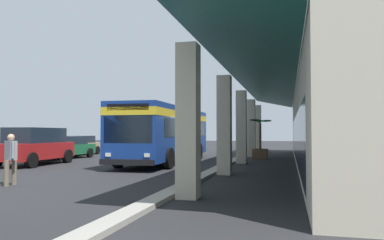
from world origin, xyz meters
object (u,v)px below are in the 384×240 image
at_px(transit_bus, 166,130).
at_px(parked_suv_red, 35,146).
at_px(pedestrian, 11,157).
at_px(parked_sedan_tan, 77,145).
at_px(parked_sedan_green, 65,147).
at_px(potted_palm, 260,150).

distance_m(transit_bus, parked_suv_red, 7.09).
bearing_deg(pedestrian, transit_bus, 169.50).
distance_m(parked_suv_red, parked_sedan_tan, 8.67).
xyz_separation_m(transit_bus, pedestrian, (10.19, -1.89, -0.92)).
distance_m(parked_sedan_green, parked_sedan_tan, 3.78).
height_order(transit_bus, parked_sedan_tan, transit_bus).
xyz_separation_m(parked_sedan_green, parked_sedan_tan, (-3.54, -1.31, 0.00)).
relative_size(parked_sedan_tan, potted_palm, 1.69).
bearing_deg(potted_palm, pedestrian, -25.29).
relative_size(parked_sedan_green, parked_suv_red, 0.93).
relative_size(transit_bus, pedestrian, 6.76).
bearing_deg(parked_suv_red, parked_sedan_tan, -162.79).
xyz_separation_m(transit_bus, parked_suv_red, (3.28, -6.23, -0.84)).
relative_size(transit_bus, parked_sedan_green, 2.47).
bearing_deg(parked_sedan_tan, parked_sedan_green, 20.23).
bearing_deg(pedestrian, parked_sedan_green, -154.33).
xyz_separation_m(parked_sedan_tan, potted_palm, (0.56, 13.81, -0.15)).
height_order(transit_bus, parked_sedan_green, transit_bus).
distance_m(parked_sedan_green, potted_palm, 12.86).
bearing_deg(parked_sedan_tan, pedestrian, 24.44).
bearing_deg(pedestrian, parked_sedan_tan, -155.56).
bearing_deg(parked_suv_red, potted_palm, 124.45).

